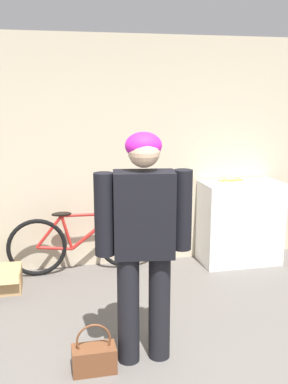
% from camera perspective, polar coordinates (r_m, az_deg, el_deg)
% --- Properties ---
extents(wall_back, '(8.00, 0.07, 2.60)m').
position_cam_1_polar(wall_back, '(5.11, -3.29, 4.90)').
color(wall_back, beige).
rests_on(wall_back, ground_plane).
extents(side_shelf, '(0.91, 0.50, 0.97)m').
position_cam_1_polar(side_shelf, '(5.40, 12.07, -3.81)').
color(side_shelf, white).
rests_on(side_shelf, ground_plane).
extents(person, '(0.71, 0.28, 1.72)m').
position_cam_1_polar(person, '(3.22, -0.00, -5.25)').
color(person, black).
rests_on(person, ground_plane).
extents(bicycle, '(1.64, 0.46, 0.72)m').
position_cam_1_polar(bicycle, '(5.09, -7.83, -6.29)').
color(bicycle, black).
rests_on(bicycle, ground_plane).
extents(banana, '(0.33, 0.09, 0.04)m').
position_cam_1_polar(banana, '(5.31, 10.96, 1.51)').
color(banana, '#EAD64C').
rests_on(banana, side_shelf).
extents(handbag, '(0.32, 0.17, 0.37)m').
position_cam_1_polar(handbag, '(3.48, -6.36, -20.14)').
color(handbag, brown).
rests_on(handbag, ground_plane).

